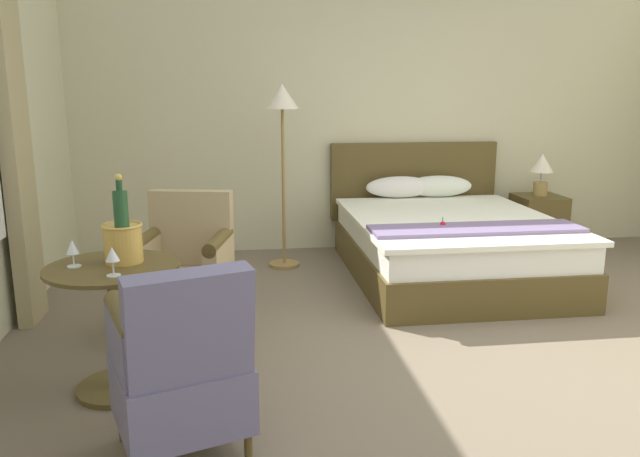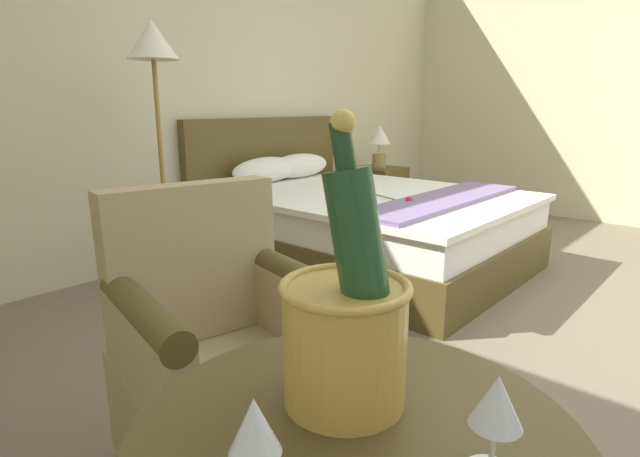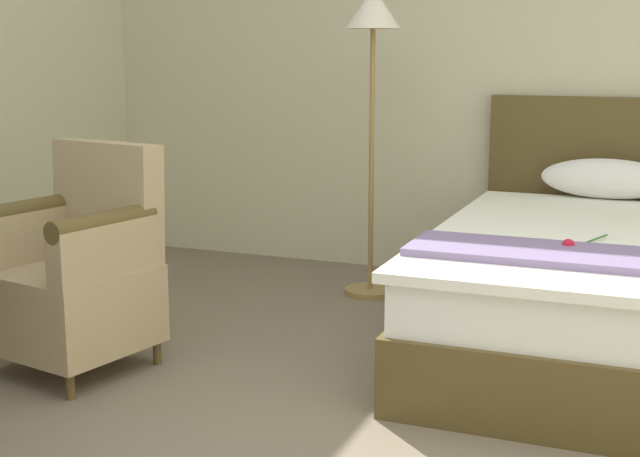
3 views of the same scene
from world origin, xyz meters
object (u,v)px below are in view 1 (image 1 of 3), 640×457
Objects in this scene: bedside_lamp at (542,169)px; floor_lamp_brass at (282,120)px; champagne_bucket at (123,237)px; armchair_by_window at (186,276)px; armchair_facing_bed at (181,366)px; side_table_round at (116,320)px; wine_glass_near_bucket at (73,249)px; nightstand at (537,223)px; wine_glass_near_edge at (112,256)px; bed at (446,241)px.

floor_lamp_brass is (-2.58, -0.22, 0.50)m from bedside_lamp.
champagne_bucket is at bearing -114.61° from floor_lamp_brass.
armchair_facing_bed is at bearing -86.67° from armchair_by_window.
armchair_facing_bed reaches higher than side_table_round.
wine_glass_near_bucket is 0.15× the size of armchair_by_window.
nightstand is 3.83× the size of wine_glass_near_edge.
floor_lamp_brass is 2.76m from wine_glass_near_edge.
champagne_bucket reaches higher than bed.
wine_glass_near_bucket is at bearing -146.84° from bedside_lamp.
nightstand is 4.59m from armchair_facing_bed.
floor_lamp_brass is 3.21m from armchair_facing_bed.
bedside_lamp is 4.36m from champagne_bucket.
armchair_facing_bed is (-2.07, -2.55, 0.13)m from bed.
armchair_facing_bed is (0.08, -1.46, 0.03)m from armchair_by_window.
wine_glass_near_edge is at bearing -105.86° from armchair_by_window.
nightstand is 4.45m from side_table_round.
bed is at bearing 36.49° from champagne_bucket.
nightstand is 1.35× the size of bedside_lamp.
bed is at bearing -150.45° from bedside_lamp.
champagne_bucket is at bearing -143.51° from bed.
side_table_round reaches higher than nightstand.
champagne_bucket is (-1.03, -2.24, -0.49)m from floor_lamp_brass.
floor_lamp_brass reaches higher than wine_glass_near_bucket.
bedside_lamp is 4.47m from side_table_round.
wine_glass_near_bucket is (-2.65, -1.84, 0.49)m from bed.
nightstand is at bearing 0.00° from bedside_lamp.
wine_glass_near_bucket is at bearing -118.96° from floor_lamp_brass.
floor_lamp_brass is 3.49× the size of champagne_bucket.
champagne_bucket is (-3.60, -2.46, 0.56)m from nightstand.
wine_glass_near_bucket reaches higher than nightstand.
nightstand is at bearing 4.77° from floor_lamp_brass.
champagne_bucket is at bearing -145.69° from bedside_lamp.
bed is 3.96× the size of nightstand.
wine_glass_near_bucket is (-0.24, -0.06, -0.04)m from champagne_bucket.
wine_glass_near_bucket is (-3.85, -2.51, -0.03)m from bedside_lamp.
champagne_bucket is 0.93m from armchair_facing_bed.
nightstand is at bearing 34.62° from side_table_round.
floor_lamp_brass reaches higher than side_table_round.
armchair_by_window is at bearing 67.63° from side_table_round.
bedside_lamp is 0.46× the size of armchair_facing_bed.
wine_glass_near_edge is (-2.42, -2.04, 0.50)m from bed.
champagne_bucket is 0.25m from wine_glass_near_bucket.
bedside_lamp reaches higher than wine_glass_near_edge.
bed is at bearing 26.83° from armchair_by_window.
armchair_by_window is (-0.77, -1.55, -0.93)m from floor_lamp_brass.
armchair_facing_bed reaches higher than wine_glass_near_bucket.
champagne_bucket is at bearing -145.69° from nightstand.
bed reaches higher than wine_glass_near_edge.
armchair_by_window is at bearing 74.14° from wine_glass_near_edge.
bedside_lamp is 0.44× the size of armchair_by_window.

